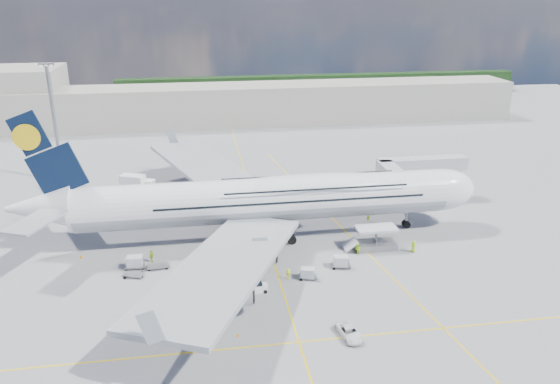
{
  "coord_description": "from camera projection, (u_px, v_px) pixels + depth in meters",
  "views": [
    {
      "loc": [
        -10.82,
        -73.6,
        39.23
      ],
      "look_at": [
        2.15,
        8.0,
        8.71
      ],
      "focal_mm": 35.0,
      "sensor_mm": 36.0,
      "label": 1
    }
  ],
  "objects": [
    {
      "name": "light_mast",
      "position": [
        55.0,
        123.0,
        114.6
      ],
      "size": [
        3.0,
        0.7,
        25.5
      ],
      "color": "gray",
      "rests_on": "ground"
    },
    {
      "name": "taxi_line_cross",
      "position": [
        299.0,
        342.0,
        64.84
      ],
      "size": [
        120.0,
        0.25,
        0.01
      ],
      "primitive_type": "cube",
      "color": "yellow",
      "rests_on": "ground"
    },
    {
      "name": "dolly_row_a",
      "position": [
        158.0,
        266.0,
        82.06
      ],
      "size": [
        3.37,
        1.96,
        0.48
      ],
      "rotation": [
        0.0,
        0.0,
        0.07
      ],
      "color": "gray",
      "rests_on": "ground"
    },
    {
      "name": "tree_line",
      "position": [
        322.0,
        85.0,
        217.58
      ],
      "size": [
        160.0,
        6.0,
        8.0
      ],
      "primitive_type": "cube",
      "color": "#193814",
      "rests_on": "ground"
    },
    {
      "name": "taxi_line_diag",
      "position": [
        345.0,
        231.0,
        94.7
      ],
      "size": [
        14.16,
        99.06,
        0.01
      ],
      "primitive_type": "cube",
      "rotation": [
        0.0,
        0.0,
        0.14
      ],
      "color": "yellow",
      "rests_on": "ground"
    },
    {
      "name": "dolly_nose_far",
      "position": [
        341.0,
        261.0,
        82.02
      ],
      "size": [
        3.15,
        2.05,
        1.85
      ],
      "rotation": [
        0.0,
        0.0,
        -0.18
      ],
      "color": "gray",
      "rests_on": "ground"
    },
    {
      "name": "cone_wing_left_inner",
      "position": [
        209.0,
        220.0,
        98.8
      ],
      "size": [
        0.41,
        0.41,
        0.53
      ],
      "color": "orange",
      "rests_on": "ground"
    },
    {
      "name": "airliner",
      "position": [
        267.0,
        199.0,
        90.3
      ],
      "size": [
        77.26,
        79.15,
        23.71
      ],
      "color": "white",
      "rests_on": "ground"
    },
    {
      "name": "cargo_loader",
      "position": [
        374.0,
        241.0,
        88.1
      ],
      "size": [
        8.53,
        3.2,
        3.67
      ],
      "color": "silver",
      "rests_on": "ground"
    },
    {
      "name": "cone_wing_right_inner",
      "position": [
        221.0,
        280.0,
        78.3
      ],
      "size": [
        0.44,
        0.44,
        0.56
      ],
      "color": "orange",
      "rests_on": "ground"
    },
    {
      "name": "crew_wing",
      "position": [
        152.0,
        256.0,
        83.76
      ],
      "size": [
        0.96,
        1.23,
        1.95
      ],
      "primitive_type": "imported",
      "rotation": [
        0.0,
        0.0,
        1.08
      ],
      "color": "#A9DD17",
      "rests_on": "ground"
    },
    {
      "name": "terminal",
      "position": [
        229.0,
        105.0,
        169.31
      ],
      "size": [
        180.0,
        16.0,
        12.0
      ],
      "primitive_type": "cube",
      "color": "#B2AD9E",
      "rests_on": "ground"
    },
    {
      "name": "crew_nose",
      "position": [
        368.0,
        217.0,
        98.44
      ],
      "size": [
        0.78,
        0.62,
        1.88
      ],
      "primitive_type": "imported",
      "rotation": [
        0.0,
        0.0,
        0.27
      ],
      "color": "#A6F519",
      "rests_on": "ground"
    },
    {
      "name": "dolly_row_c",
      "position": [
        231.0,
        264.0,
        81.07
      ],
      "size": [
        3.29,
        2.27,
        1.89
      ],
      "rotation": [
        0.0,
        0.0,
        -0.25
      ],
      "color": "gray",
      "rests_on": "ground"
    },
    {
      "name": "dolly_row_b",
      "position": [
        133.0,
        274.0,
        79.61
      ],
      "size": [
        3.34,
        2.52,
        0.44
      ],
      "rotation": [
        0.0,
        0.0,
        -0.36
      ],
      "color": "gray",
      "rests_on": "ground"
    },
    {
      "name": "crew_loader",
      "position": [
        358.0,
        249.0,
        86.04
      ],
      "size": [
        1.06,
        1.16,
        1.94
      ],
      "primitive_type": "imported",
      "rotation": [
        0.0,
        0.0,
        -1.13
      ],
      "color": "#BBFF1A",
      "rests_on": "ground"
    },
    {
      "name": "catering_truck_outer",
      "position": [
        136.0,
        185.0,
        111.78
      ],
      "size": [
        7.25,
        4.69,
        4.01
      ],
      "rotation": [
        0.0,
        0.0,
        -0.39
      ],
      "color": "gray",
      "rests_on": "ground"
    },
    {
      "name": "catering_truck_inner",
      "position": [
        206.0,
        208.0,
        99.4
      ],
      "size": [
        7.84,
        3.85,
        4.49
      ],
      "rotation": [
        0.0,
        0.0,
        -0.16
      ],
      "color": "gray",
      "rests_on": "ground"
    },
    {
      "name": "dolly_nose_near",
      "position": [
        308.0,
        273.0,
        78.83
      ],
      "size": [
        2.94,
        2.1,
        1.68
      ],
      "rotation": [
        0.0,
        0.0,
        -0.29
      ],
      "color": "gray",
      "rests_on": "ground"
    },
    {
      "name": "cone_wing_right_outer",
      "position": [
        238.0,
        335.0,
        65.86
      ],
      "size": [
        0.38,
        0.38,
        0.49
      ],
      "color": "orange",
      "rests_on": "ground"
    },
    {
      "name": "ground",
      "position": [
        274.0,
        264.0,
        83.37
      ],
      "size": [
        300.0,
        300.0,
        0.0
      ],
      "primitive_type": "plane",
      "color": "gray",
      "rests_on": "ground"
    },
    {
      "name": "cone_tail",
      "position": [
        81.0,
        256.0,
        85.12
      ],
      "size": [
        0.48,
        0.48,
        0.61
      ],
      "color": "orange",
      "rests_on": "ground"
    },
    {
      "name": "taxi_line_main",
      "position": [
        274.0,
        264.0,
        83.37
      ],
      "size": [
        0.25,
        220.0,
        0.01
      ],
      "primitive_type": "cube",
      "color": "yellow",
      "rests_on": "ground"
    },
    {
      "name": "jet_bridge",
      "position": [
        411.0,
        170.0,
        104.78
      ],
      "size": [
        18.8,
        12.1,
        8.5
      ],
      "color": "#B7B7BC",
      "rests_on": "ground"
    },
    {
      "name": "baggage_tug",
      "position": [
        259.0,
        288.0,
        75.35
      ],
      "size": [
        2.52,
        1.34,
        1.52
      ],
      "rotation": [
        0.0,
        0.0,
        0.09
      ],
      "color": "white",
      "rests_on": "ground"
    },
    {
      "name": "dolly_back",
      "position": [
        135.0,
        262.0,
        81.78
      ],
      "size": [
        3.11,
        1.73,
        1.94
      ],
      "rotation": [
        0.0,
        0.0,
        -0.03
      ],
      "color": "gray",
      "rests_on": "ground"
    },
    {
      "name": "crew_van",
      "position": [
        413.0,
        246.0,
        86.82
      ],
      "size": [
        1.04,
        1.17,
        2.02
      ],
      "primitive_type": "imported",
      "rotation": [
        0.0,
        0.0,
        2.07
      ],
      "color": "#B1E718",
      "rests_on": "ground"
    },
    {
      "name": "service_van",
      "position": [
        350.0,
        332.0,
        65.58
      ],
      "size": [
        2.85,
        4.9,
        1.28
      ],
      "primitive_type": "imported",
      "rotation": [
        0.0,
        0.0,
        0.16
      ],
      "color": "white",
      "rests_on": "ground"
    },
    {
      "name": "crew_tug",
      "position": [
        288.0,
        274.0,
        78.54
      ],
      "size": [
        1.27,
        0.92,
        1.78
      ],
      "primitive_type": "imported",
      "rotation": [
        0.0,
        0.0,
        -0.24
      ],
      "color": "#E7FA1A",
      "rests_on": "ground"
    },
    {
      "name": "cone_wing_left_outer",
      "position": [
        193.0,
        188.0,
        114.69
      ],
      "size": [
        0.4,
        0.4,
        0.5
      ],
      "color": "orange",
      "rests_on": "ground"
    },
    {
      "name": "cone_nose",
      "position": [
        422.0,
        211.0,
        103.0
      ],
      "size": [
        0.42,
        0.42,
        0.54
      ],
      "color": "orange",
      "rests_on": "ground"
    }
  ]
}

